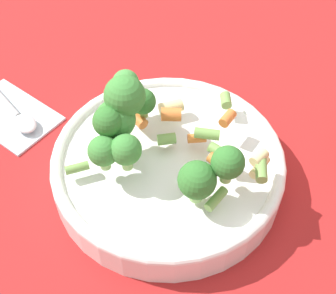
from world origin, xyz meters
TOP-DOWN VIEW (x-y plane):
  - ground_plane at (0.00, 0.00)m, footprint 3.00×3.00m
  - bowl at (0.00, 0.00)m, footprint 0.26×0.26m
  - pasta_salad at (0.01, -0.02)m, footprint 0.19×0.20m
  - napkin at (0.02, -0.23)m, footprint 0.09×0.13m
  - spoon at (0.02, -0.23)m, footprint 0.07×0.17m

SIDE VIEW (x-z plane):
  - ground_plane at x=0.00m, z-range 0.00..0.00m
  - napkin at x=0.02m, z-range 0.00..0.01m
  - spoon at x=0.02m, z-range 0.01..0.02m
  - bowl at x=0.00m, z-range 0.00..0.04m
  - pasta_salad at x=0.01m, z-range 0.04..0.13m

